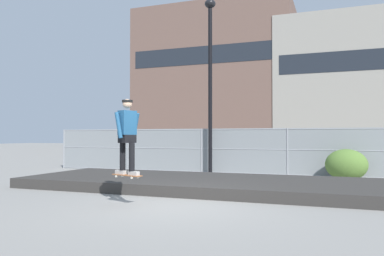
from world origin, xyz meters
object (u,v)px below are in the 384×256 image
Objects in this scene: skater at (127,132)px; parked_car_mid at (285,151)px; parked_car_near at (177,150)px; skateboard at (127,175)px; shrub_left at (346,165)px; street_lamp at (210,66)px.

skater is 10.82m from parked_car_mid.
skateboard is at bearing -72.99° from parked_car_near.
shrub_left is at bearing -55.93° from parked_car_mid.
parked_car_near is 3.16× the size of shrub_left.
street_lamp is 5.01× the size of shrub_left.
street_lamp is 6.36m from shrub_left.
street_lamp is at bearing -51.31° from parked_car_near.
skateboard is 8.31m from shrub_left.
skateboard is 0.97m from skater.
street_lamp is 5.95m from parked_car_near.
shrub_left is (4.71, 6.84, -0.12)m from skateboard.
parked_car_near is at bearing 128.69° from street_lamp.
skater is (-0.00, 0.00, 0.97)m from skateboard.
skateboard is 10.79m from parked_car_mid.
parked_car_near is 0.98× the size of parked_car_mid.
skateboard is 11.43m from parked_car_near.
parked_car_mid reaches higher than shrub_left.
street_lamp is 1.59× the size of parked_car_near.
parked_car_near is at bearing 107.01° from skater.
street_lamp is (-0.35, 7.19, 2.74)m from skater.
skateboard is 0.58× the size of shrub_left.
shrub_left is (2.52, -3.72, -0.29)m from parked_car_mid.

